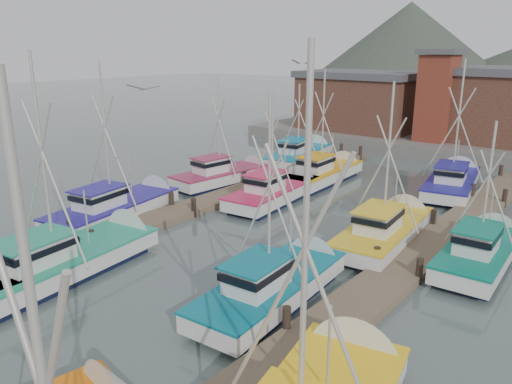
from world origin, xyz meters
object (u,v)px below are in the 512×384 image
Objects in this scene: boat_4 at (70,258)px; boat_12 at (326,172)px; lookout_tower at (437,95)px; boat_8 at (277,191)px.

boat_12 is (0.42, 21.23, -0.01)m from boat_4.
lookout_tower reaches higher than boat_12.
lookout_tower is at bearing 78.36° from boat_8.
lookout_tower is 0.92× the size of boat_12.
boat_8 is at bearing 79.45° from boat_4.
boat_8 is at bearing -95.42° from lookout_tower.
lookout_tower is 16.60m from boat_12.
boat_4 reaches higher than boat_12.
boat_4 reaches higher than lookout_tower.
lookout_tower is at bearing 78.39° from boat_12.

